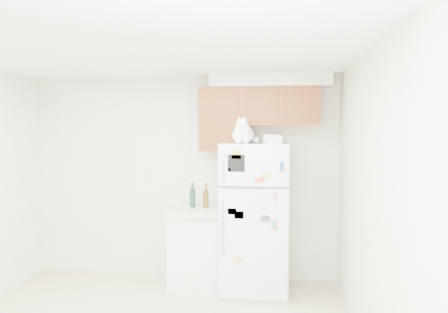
% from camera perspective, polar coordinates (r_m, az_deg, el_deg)
% --- Properties ---
extents(room_shell, '(3.84, 4.04, 2.52)m').
position_cam_1_polar(room_shell, '(3.73, -9.27, 0.69)').
color(room_shell, white).
rests_on(room_shell, ground_plane).
extents(refrigerator, '(0.76, 0.78, 1.70)m').
position_cam_1_polar(refrigerator, '(5.04, 4.06, -7.94)').
color(refrigerator, silver).
rests_on(refrigerator, ground_plane).
extents(base_counter, '(0.64, 0.64, 0.92)m').
position_cam_1_polar(base_counter, '(5.28, -3.56, -11.73)').
color(base_counter, white).
rests_on(base_counter, ground_plane).
extents(cat, '(0.29, 0.43, 0.30)m').
position_cam_1_polar(cat, '(4.81, 2.49, 3.04)').
color(cat, white).
rests_on(cat, refrigerator).
extents(storage_box_back, '(0.18, 0.14, 0.10)m').
position_cam_1_polar(storage_box_back, '(5.01, 6.16, 2.33)').
color(storage_box_back, white).
rests_on(storage_box_back, refrigerator).
extents(storage_box_front, '(0.16, 0.12, 0.09)m').
position_cam_1_polar(storage_box_front, '(4.84, 6.67, 2.22)').
color(storage_box_front, white).
rests_on(storage_box_front, refrigerator).
extents(bottle_green, '(0.07, 0.07, 0.30)m').
position_cam_1_polar(bottle_green, '(5.27, -4.14, -5.00)').
color(bottle_green, '#19381E').
rests_on(bottle_green, base_counter).
extents(bottle_amber, '(0.07, 0.07, 0.29)m').
position_cam_1_polar(bottle_amber, '(5.24, -2.39, -5.10)').
color(bottle_amber, '#593814').
rests_on(bottle_amber, base_counter).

